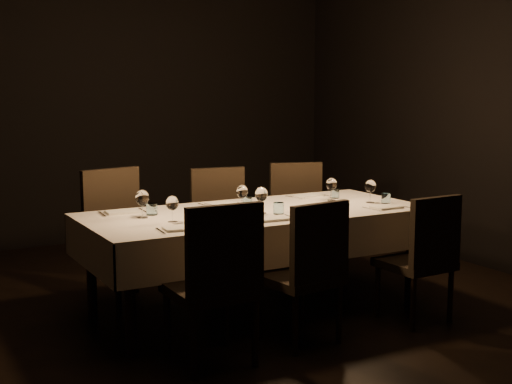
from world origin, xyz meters
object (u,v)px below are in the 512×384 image
chair_far_right (299,214)px  dining_table (256,221)px  chair_near_center (308,266)px  chair_far_center (222,221)px  chair_far_left (120,230)px  chair_near_left (216,278)px  chair_near_right (424,253)px

chair_far_right → dining_table: bearing=-120.6°
chair_near_center → chair_far_center: bearing=-104.4°
chair_near_center → chair_far_left: size_ratio=0.92×
chair_near_center → chair_far_right: (0.91, 1.54, 0.02)m
chair_near_left → chair_near_center: chair_near_left is taller
dining_table → chair_near_right: chair_near_right is taller
dining_table → chair_near_left: chair_near_left is taller
dining_table → chair_near_center: size_ratio=2.66×
chair_near_center → chair_near_right: (0.95, -0.03, -0.01)m
chair_near_right → chair_far_center: size_ratio=0.94×
chair_near_right → chair_far_center: (-0.78, 1.61, 0.03)m
chair_near_left → chair_far_right: (1.59, 1.58, -0.01)m
chair_far_right → chair_far_center: bearing=-165.0°
chair_near_left → chair_far_right: 2.24m
chair_near_right → chair_far_left: 2.29m
chair_near_center → chair_near_right: bearing=169.8°
dining_table → chair_far_left: chair_far_left is taller
chair_near_right → chair_far_right: 1.57m
chair_near_right → chair_far_center: 1.79m
chair_near_right → chair_far_center: chair_far_center is taller
dining_table → chair_near_right: (0.89, -0.81, -0.18)m
chair_near_left → chair_near_center: bearing=-175.9°
chair_near_left → chair_near_right: 1.62m
chair_near_center → chair_far_right: size_ratio=0.96×
chair_near_right → chair_far_left: chair_far_left is taller
chair_near_right → chair_far_left: (-1.69, 1.54, 0.05)m
chair_near_left → dining_table: bearing=-131.1°
chair_near_left → chair_near_right: size_ratio=1.09×
dining_table → chair_far_right: (0.86, 0.76, -0.14)m
chair_far_right → chair_near_left: bearing=-117.1°
dining_table → chair_far_center: (0.11, 0.80, -0.15)m
dining_table → chair_far_left: 1.09m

